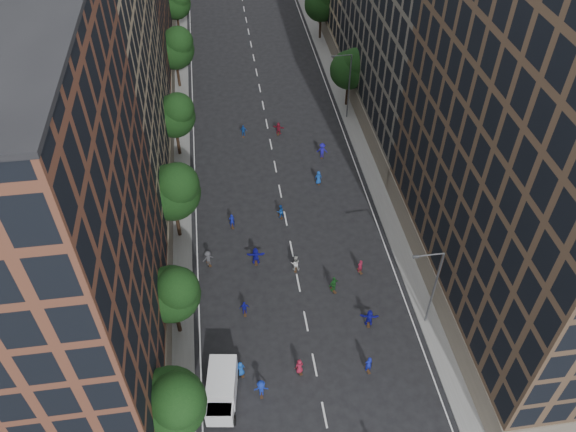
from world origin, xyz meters
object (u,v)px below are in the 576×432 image
Objects in this scene: skater_1 at (368,364)px; streetlamp_near at (433,285)px; cargo_van at (222,389)px; streetlamp_far at (348,83)px; skater_0 at (241,369)px.

streetlamp_near is at bearing -155.92° from skater_1.
skater_1 is (12.08, 0.87, -0.50)m from cargo_van.
streetlamp_near reaches higher than cargo_van.
skater_1 is (-6.07, -4.10, -4.28)m from streetlamp_near.
cargo_van is (-18.15, -4.97, -3.78)m from streetlamp_near.
streetlamp_near is 1.74× the size of cargo_van.
streetlamp_near is 33.00m from streetlamp_far.
streetlamp_far reaches higher than skater_0.
streetlamp_far is (0.00, 33.00, 0.00)m from streetlamp_near.
streetlamp_near is at bearing 169.56° from skater_0.
streetlamp_near is 5.81× the size of skater_0.
cargo_van is at bearing 30.09° from skater_0.
streetlamp_far is at bearing 72.57° from cargo_van.
streetlamp_far reaches higher than skater_1.
streetlamp_near is 8.49m from skater_1.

